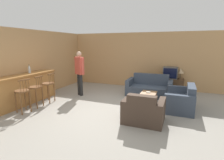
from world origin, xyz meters
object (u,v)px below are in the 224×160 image
Objects in this scene: armchair_near at (144,111)px; tv at (170,73)px; loveseat_right at (181,100)px; table_lamp at (181,71)px; coffee_table at (148,96)px; bottle at (29,69)px; tv_unit at (170,85)px; bar_chair_near at (23,94)px; bar_chair_far at (48,86)px; book_on_table at (148,92)px; bar_chair_mid at (36,90)px; couch_far at (149,88)px; person_by_window at (80,71)px.

tv reaches higher than armchair_near.
table_lamp reaches higher than loveseat_right.
coffee_table is 1.58× the size of tv.
bottle reaches higher than coffee_table.
tv reaches higher than tv_unit.
coffee_table is 2.58m from table_lamp.
bottle is 6.03m from table_lamp.
tv_unit is at bearing 47.07° from bar_chair_near.
bar_chair_far is (0.00, 1.10, 0.00)m from bar_chair_near.
tv is 2.03× the size of bottle.
book_on_table is at bearing -104.58° from tv.
table_lamp is (4.37, 3.73, 0.34)m from bar_chair_mid.
coffee_table is at bearing -103.22° from tv_unit.
tv is (0.72, 0.96, 0.54)m from couch_far.
tv reaches higher than book_on_table.
tv is (-0.50, 2.17, 0.55)m from loveseat_right.
coffee_table is 0.83× the size of tv_unit.
bar_chair_near is 3.60m from armchair_near.
loveseat_right is at bearing 12.21° from bottle.
loveseat_right reaches higher than coffee_table.
bar_chair_mid is 2.28× the size of table_lamp.
tv is at bearing 83.19° from armchair_near.
coffee_table is at bearing 13.26° from bottle.
loveseat_right is at bearing -44.82° from couch_far.
tv_unit is at bearing 75.44° from book_on_table.
armchair_near is at bearing -123.68° from loveseat_right.
armchair_near reaches higher than loveseat_right.
bar_chair_near is at bearing -132.93° from tv_unit.
bar_chair_far is 0.91× the size of tv_unit.
bar_chair_far reaches higher than loveseat_right.
couch_far is 1.53× the size of tv_unit.
tv_unit is (3.95, 3.15, -0.30)m from bar_chair_far.
tv reaches higher than loveseat_right.
bottle reaches higher than bar_chair_near.
person_by_window is at bearing -152.11° from table_lamp.
coffee_table is 2.90m from person_by_window.
bar_chair_far is at bearing -141.43° from tv_unit.
armchair_near is at bearing -84.43° from coffee_table.
bar_chair_near is 5.81m from tv_unit.
coffee_table is at bearing 95.57° from armchair_near.
tv_unit is at bearing 43.36° from bar_chair_mid.
couch_far is at bearing -126.74° from tv.
couch_far is 2.61m from armchair_near.
bottle is (-4.63, -3.29, 0.88)m from tv_unit.
bottle is at bearing -146.91° from table_lamp.
coffee_table is at bearing -86.11° from book_on_table.
bar_chair_near is 3.99m from book_on_table.
bar_chair_far is 0.59× the size of person_by_window.
tv_unit is 3.86× the size of bottle.
bottle is at bearing 125.23° from bar_chair_near.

